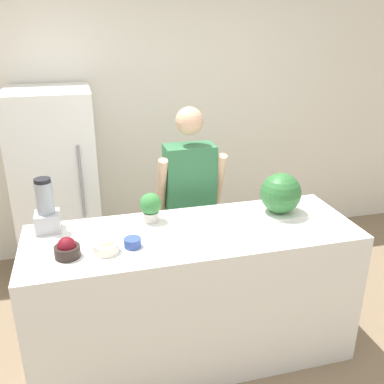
{
  "coord_description": "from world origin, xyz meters",
  "views": [
    {
      "loc": [
        -0.62,
        -1.94,
        2.16
      ],
      "look_at": [
        0.0,
        0.4,
        1.19
      ],
      "focal_mm": 40.0,
      "sensor_mm": 36.0,
      "label": 1
    }
  ],
  "objects_px": {
    "person": "(190,205)",
    "bowl_cherries": "(67,249)",
    "watermelon": "(281,193)",
    "blender": "(46,210)",
    "refrigerator": "(58,188)",
    "potted_plant": "(151,206)",
    "bowl_cream": "(106,246)",
    "bowl_small_blue": "(133,243)"
  },
  "relations": [
    {
      "from": "person",
      "to": "bowl_cherries",
      "type": "relative_size",
      "value": 11.2
    },
    {
      "from": "person",
      "to": "watermelon",
      "type": "distance_m",
      "value": 0.79
    },
    {
      "from": "person",
      "to": "blender",
      "type": "bearing_deg",
      "value": -157.3
    },
    {
      "from": "refrigerator",
      "to": "potted_plant",
      "type": "relative_size",
      "value": 8.56
    },
    {
      "from": "bowl_cherries",
      "to": "potted_plant",
      "type": "height_order",
      "value": "potted_plant"
    },
    {
      "from": "refrigerator",
      "to": "watermelon",
      "type": "relative_size",
      "value": 6.09
    },
    {
      "from": "watermelon",
      "to": "bowl_cream",
      "type": "bearing_deg",
      "value": -168.93
    },
    {
      "from": "person",
      "to": "watermelon",
      "type": "height_order",
      "value": "person"
    },
    {
      "from": "bowl_cream",
      "to": "potted_plant",
      "type": "relative_size",
      "value": 0.76
    },
    {
      "from": "refrigerator",
      "to": "bowl_small_blue",
      "type": "distance_m",
      "value": 1.47
    },
    {
      "from": "refrigerator",
      "to": "potted_plant",
      "type": "bearing_deg",
      "value": -59.68
    },
    {
      "from": "watermelon",
      "to": "bowl_small_blue",
      "type": "xyz_separation_m",
      "value": [
        -1.03,
        -0.21,
        -0.12
      ]
    },
    {
      "from": "potted_plant",
      "to": "bowl_cream",
      "type": "bearing_deg",
      "value": -133.12
    },
    {
      "from": "bowl_cherries",
      "to": "bowl_small_blue",
      "type": "bearing_deg",
      "value": 3.18
    },
    {
      "from": "person",
      "to": "bowl_small_blue",
      "type": "bearing_deg",
      "value": -124.99
    },
    {
      "from": "bowl_cherries",
      "to": "blender",
      "type": "height_order",
      "value": "blender"
    },
    {
      "from": "bowl_cream",
      "to": "potted_plant",
      "type": "distance_m",
      "value": 0.47
    },
    {
      "from": "person",
      "to": "refrigerator",
      "type": "bearing_deg",
      "value": 148.7
    },
    {
      "from": "person",
      "to": "bowl_cherries",
      "type": "bearing_deg",
      "value": -138.76
    },
    {
      "from": "bowl_cream",
      "to": "blender",
      "type": "xyz_separation_m",
      "value": [
        -0.33,
        0.37,
        0.1
      ]
    },
    {
      "from": "person",
      "to": "watermelon",
      "type": "xyz_separation_m",
      "value": [
        0.48,
        -0.57,
        0.27
      ]
    },
    {
      "from": "blender",
      "to": "bowl_cream",
      "type": "bearing_deg",
      "value": -48.54
    },
    {
      "from": "bowl_small_blue",
      "to": "potted_plant",
      "type": "xyz_separation_m",
      "value": [
        0.16,
        0.32,
        0.08
      ]
    },
    {
      "from": "bowl_cream",
      "to": "bowl_small_blue",
      "type": "xyz_separation_m",
      "value": [
        0.15,
        0.02,
        -0.01
      ]
    },
    {
      "from": "person",
      "to": "potted_plant",
      "type": "bearing_deg",
      "value": -129.58
    },
    {
      "from": "bowl_cherries",
      "to": "bowl_cream",
      "type": "xyz_separation_m",
      "value": [
        0.21,
        -0.0,
        -0.01
      ]
    },
    {
      "from": "watermelon",
      "to": "bowl_cherries",
      "type": "relative_size",
      "value": 1.93
    },
    {
      "from": "watermelon",
      "to": "refrigerator",
      "type": "bearing_deg",
      "value": 141.65
    },
    {
      "from": "watermelon",
      "to": "bowl_cream",
      "type": "height_order",
      "value": "watermelon"
    },
    {
      "from": "bowl_small_blue",
      "to": "blender",
      "type": "relative_size",
      "value": 0.29
    },
    {
      "from": "person",
      "to": "bowl_small_blue",
      "type": "height_order",
      "value": "person"
    },
    {
      "from": "watermelon",
      "to": "bowl_cream",
      "type": "distance_m",
      "value": 1.21
    },
    {
      "from": "refrigerator",
      "to": "person",
      "type": "distance_m",
      "value": 1.18
    },
    {
      "from": "refrigerator",
      "to": "potted_plant",
      "type": "xyz_separation_m",
      "value": [
        0.63,
        -1.07,
        0.21
      ]
    },
    {
      "from": "refrigerator",
      "to": "blender",
      "type": "bearing_deg",
      "value": -90.94
    },
    {
      "from": "refrigerator",
      "to": "person",
      "type": "relative_size",
      "value": 1.05
    },
    {
      "from": "watermelon",
      "to": "bowl_small_blue",
      "type": "distance_m",
      "value": 1.05
    },
    {
      "from": "person",
      "to": "potted_plant",
      "type": "height_order",
      "value": "person"
    },
    {
      "from": "bowl_cherries",
      "to": "watermelon",
      "type": "bearing_deg",
      "value": 9.3
    },
    {
      "from": "person",
      "to": "blender",
      "type": "xyz_separation_m",
      "value": [
        -1.02,
        -0.43,
        0.26
      ]
    },
    {
      "from": "refrigerator",
      "to": "blender",
      "type": "relative_size",
      "value": 4.84
    },
    {
      "from": "bowl_cream",
      "to": "blender",
      "type": "distance_m",
      "value": 0.5
    }
  ]
}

